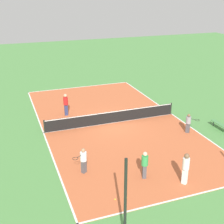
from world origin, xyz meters
TOP-DOWN VIEW (x-y plane):
  - ground_plane at (0.00, 0.00)m, footprint 80.00×80.00m
  - court_surface at (0.00, 0.00)m, footprint 10.43×19.53m
  - tennis_net at (0.00, 0.00)m, footprint 10.23×0.10m
  - bench at (-6.91, 3.85)m, footprint 0.36×1.85m
  - player_baseline_gray at (-4.44, 3.44)m, footprint 0.87×0.92m
  - player_far_green at (0.90, 7.50)m, footprint 0.45×0.45m
  - player_far_white at (-0.83, 8.71)m, footprint 0.49×0.49m
  - player_near_white at (3.83, 5.89)m, footprint 0.97×0.75m
  - player_coach_red at (2.92, -2.70)m, footprint 0.36×0.36m
  - tennis_ball_right_alley at (2.47, 8.79)m, footprint 0.07×0.07m
  - tennis_ball_far_baseline at (3.05, 8.74)m, footprint 0.07×0.07m
  - fence_post_back_right at (3.55, 11.18)m, footprint 0.12×0.12m

SIDE VIEW (x-z plane):
  - ground_plane at x=0.00m, z-range 0.00..0.00m
  - court_surface at x=0.00m, z-range 0.00..0.02m
  - tennis_ball_right_alley at x=2.47m, z-range 0.02..0.09m
  - tennis_ball_far_baseline at x=3.05m, z-range 0.02..0.09m
  - bench at x=-6.91m, z-range 0.17..0.62m
  - tennis_net at x=0.00m, z-range 0.03..0.99m
  - player_baseline_gray at x=-4.44m, z-range 0.11..1.52m
  - player_near_white at x=3.83m, z-range 0.12..1.62m
  - player_far_green at x=0.90m, z-range 0.13..1.69m
  - player_far_white at x=-0.83m, z-range 0.16..1.94m
  - player_coach_red at x=2.92m, z-range 0.16..1.95m
  - fence_post_back_right at x=3.55m, z-range 0.00..3.76m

